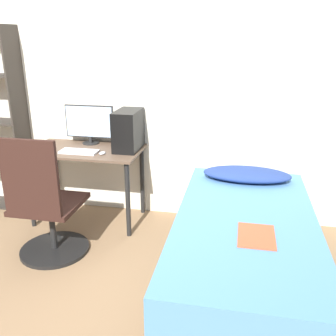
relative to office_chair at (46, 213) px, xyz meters
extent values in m
plane|color=#846647|center=(0.36, -0.41, -0.40)|extent=(14.00, 14.00, 0.00)
cube|color=silver|center=(0.36, 1.03, 0.85)|extent=(8.00, 0.05, 2.50)
cube|color=brown|center=(0.07, 0.71, 0.34)|extent=(1.07, 0.60, 0.02)
cylinder|color=black|center=(-0.42, 0.46, -0.04)|extent=(0.04, 0.04, 0.72)
cylinder|color=black|center=(0.56, 0.46, -0.04)|extent=(0.04, 0.04, 0.72)
cylinder|color=black|center=(-0.42, 0.95, -0.04)|extent=(0.04, 0.04, 0.72)
cylinder|color=black|center=(0.56, 0.95, -0.04)|extent=(0.04, 0.04, 0.72)
cube|color=#2D2823|center=(-0.68, 0.86, 0.54)|extent=(0.02, 0.29, 1.87)
cube|color=#2D2823|center=(-1.06, 0.86, -0.39)|extent=(0.74, 0.29, 0.02)
cylinder|color=black|center=(0.00, 0.07, -0.38)|extent=(0.59, 0.59, 0.03)
cylinder|color=black|center=(0.00, 0.07, -0.17)|extent=(0.05, 0.05, 0.40)
cube|color=black|center=(0.00, 0.07, 0.05)|extent=(0.51, 0.51, 0.04)
cube|color=black|center=(0.00, -0.16, 0.37)|extent=(0.46, 0.04, 0.60)
cube|color=#4C3D2D|center=(1.60, -0.02, -0.28)|extent=(1.04, 2.05, 0.24)
cube|color=teal|center=(1.60, -0.02, -0.01)|extent=(1.01, 2.01, 0.29)
ellipsoid|color=navy|center=(1.60, 0.74, 0.19)|extent=(0.79, 0.36, 0.11)
cube|color=#B24C2D|center=(1.66, -0.28, 0.14)|extent=(0.24, 0.32, 0.01)
cylinder|color=black|center=(0.04, 0.90, 0.35)|extent=(0.17, 0.17, 0.01)
cylinder|color=black|center=(0.04, 0.90, 0.39)|extent=(0.04, 0.04, 0.06)
cube|color=black|center=(0.04, 0.91, 0.57)|extent=(0.50, 0.01, 0.32)
cube|color=#B2D1EF|center=(0.04, 0.90, 0.57)|extent=(0.47, 0.01, 0.30)
cube|color=silver|center=(0.06, 0.59, 0.36)|extent=(0.35, 0.15, 0.02)
cube|color=black|center=(0.48, 0.79, 0.53)|extent=(0.21, 0.39, 0.37)
ellipsoid|color=silver|center=(0.29, 0.59, 0.36)|extent=(0.06, 0.09, 0.02)
camera|label=1|loc=(1.52, -2.51, 1.37)|focal=40.00mm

